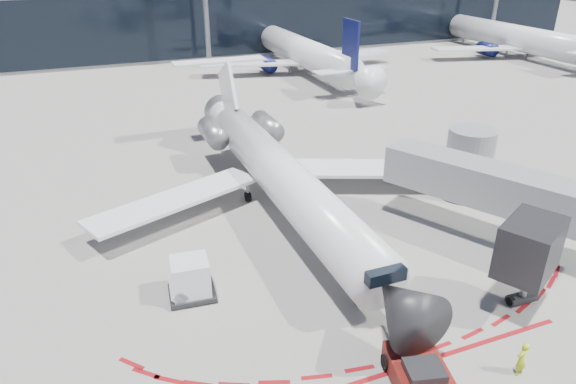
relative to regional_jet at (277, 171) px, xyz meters
name	(u,v)px	position (x,y,z in m)	size (l,w,h in m)	color
ground	(316,233)	(0.96, -4.29, -2.59)	(260.00, 260.00, 0.00)	slate
apron_centerline	(304,219)	(0.96, -2.29, -2.58)	(0.25, 40.00, 0.01)	silver
apron_stop_bar	(427,360)	(0.96, -15.79, -2.58)	(14.00, 0.25, 0.01)	maroon
jet_bridge	(486,184)	(10.76, -7.30, 0.42)	(10.03, 15.20, 4.90)	gray
regional_jet	(277,171)	(0.00, 0.00, 0.00)	(25.11, 30.96, 7.75)	white
pushback_tug	(420,376)	(-0.24, -16.87, -1.98)	(2.90, 5.42, 1.38)	#500B0C
ramp_worker	(522,359)	(4.04, -17.78, -1.78)	(0.59, 0.39, 1.62)	#BDE317
uld_container	(191,279)	(-7.47, -7.67, -1.53)	(2.44, 2.14, 2.14)	black
bg_airliner_1	(301,31)	(17.33, 37.04, 2.76)	(33.09, 35.04, 10.71)	white
bg_airliner_2	(519,20)	(52.67, 34.69, 2.85)	(33.62, 35.59, 10.88)	white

